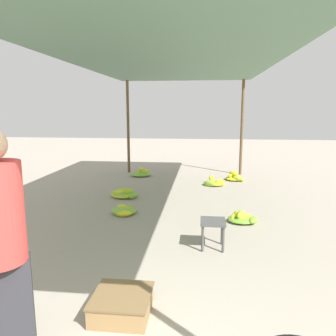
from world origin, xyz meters
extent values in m
cylinder|color=brown|center=(-1.66, 8.45, 1.35)|extent=(0.08, 0.08, 2.71)
cylinder|color=brown|center=(1.66, 8.45, 1.35)|extent=(0.08, 0.08, 2.71)
cube|color=#567A60|center=(0.00, 4.37, 2.73)|extent=(3.72, 8.55, 0.04)
cube|color=#2D2D33|center=(-0.86, 0.87, 0.41)|extent=(0.45, 0.38, 0.82)
cube|color=#4C4C4C|center=(0.71, 3.14, 0.38)|extent=(0.34, 0.34, 0.04)
cylinder|color=#4C4C4C|center=(0.58, 3.01, 0.18)|extent=(0.04, 0.04, 0.36)
cylinder|color=#4C4C4C|center=(0.85, 3.01, 0.18)|extent=(0.04, 0.04, 0.36)
cylinder|color=#4C4C4C|center=(0.58, 3.28, 0.18)|extent=(0.04, 0.04, 0.36)
cylinder|color=#4C4C4C|center=(0.85, 3.28, 0.18)|extent=(0.04, 0.04, 0.36)
ellipsoid|color=#81B835|center=(-1.20, 7.80, 0.07)|extent=(0.26, 0.20, 0.13)
ellipsoid|color=yellow|center=(-1.14, 8.01, 0.13)|extent=(0.35, 0.22, 0.13)
ellipsoid|color=#C4D329|center=(-1.21, 7.89, 0.20)|extent=(0.17, 0.25, 0.15)
ellipsoid|color=#99C131|center=(-1.12, 7.91, 0.09)|extent=(0.33, 0.24, 0.13)
ellipsoid|color=#77B437|center=(-1.20, 7.89, 0.05)|extent=(0.58, 0.51, 0.10)
ellipsoid|color=#CDD628|center=(-1.21, 5.59, 0.11)|extent=(0.33, 0.20, 0.12)
ellipsoid|color=#B3CC2C|center=(-1.31, 5.69, 0.05)|extent=(0.30, 0.34, 0.10)
ellipsoid|color=#B9CE2B|center=(-1.09, 5.64, 0.13)|extent=(0.34, 0.19, 0.14)
ellipsoid|color=#86BA34|center=(-1.19, 5.64, 0.10)|extent=(0.25, 0.35, 0.11)
ellipsoid|color=#7EB736|center=(-1.16, 5.70, 0.10)|extent=(0.30, 0.27, 0.13)
ellipsoid|color=#7BB636|center=(-0.91, 5.53, 0.07)|extent=(0.24, 0.36, 0.14)
ellipsoid|color=#7DB636|center=(-1.17, 5.52, 0.06)|extent=(0.26, 0.21, 0.12)
ellipsoid|color=#A7C72E|center=(-1.13, 5.59, 0.05)|extent=(0.52, 0.46, 0.10)
ellipsoid|color=#90BE32|center=(-0.87, 4.31, 0.05)|extent=(0.27, 0.16, 0.11)
ellipsoid|color=#95C031|center=(-0.78, 4.61, 0.07)|extent=(0.20, 0.33, 0.10)
ellipsoid|color=yellow|center=(-0.93, 4.66, 0.06)|extent=(0.27, 0.24, 0.12)
ellipsoid|color=yellow|center=(-0.81, 4.31, 0.06)|extent=(0.29, 0.18, 0.10)
ellipsoid|color=#86BA34|center=(-0.86, 4.49, 0.05)|extent=(0.46, 0.40, 0.10)
ellipsoid|color=#CCD628|center=(1.28, 4.24, 0.10)|extent=(0.30, 0.27, 0.11)
ellipsoid|color=#CCD628|center=(1.12, 4.30, 0.07)|extent=(0.20, 0.31, 0.11)
ellipsoid|color=#A0C430|center=(1.21, 4.26, 0.14)|extent=(0.20, 0.34, 0.11)
ellipsoid|color=#BBCF2B|center=(1.27, 4.25, 0.07)|extent=(0.22, 0.29, 0.09)
ellipsoid|color=#7DB636|center=(1.42, 4.17, 0.07)|extent=(0.24, 0.31, 0.10)
ellipsoid|color=yellow|center=(1.18, 4.33, 0.10)|extent=(0.15, 0.28, 0.11)
ellipsoid|color=#77B437|center=(1.24, 4.24, 0.05)|extent=(0.47, 0.41, 0.10)
ellipsoid|color=yellow|center=(0.97, 6.91, 0.08)|extent=(0.27, 0.18, 0.14)
ellipsoid|color=#B0CB2D|center=(1.01, 6.96, 0.09)|extent=(0.32, 0.31, 0.10)
ellipsoid|color=yellow|center=(0.79, 6.90, 0.20)|extent=(0.18, 0.27, 0.12)
ellipsoid|color=#8DBD33|center=(0.73, 6.82, 0.07)|extent=(0.33, 0.28, 0.14)
ellipsoid|color=#C2D229|center=(0.97, 6.95, 0.10)|extent=(0.22, 0.29, 0.11)
ellipsoid|color=#B4CC2C|center=(0.87, 6.94, 0.05)|extent=(0.50, 0.44, 0.10)
ellipsoid|color=yellow|center=(1.36, 7.57, 0.07)|extent=(0.26, 0.14, 0.12)
ellipsoid|color=#98C131|center=(1.58, 7.48, 0.05)|extent=(0.22, 0.24, 0.09)
ellipsoid|color=#ACC92D|center=(1.45, 7.48, 0.09)|extent=(0.32, 0.35, 0.12)
ellipsoid|color=#81B835|center=(1.41, 7.58, 0.11)|extent=(0.23, 0.14, 0.14)
ellipsoid|color=yellow|center=(1.50, 7.73, 0.08)|extent=(0.14, 0.23, 0.15)
ellipsoid|color=yellow|center=(1.32, 7.57, 0.14)|extent=(0.20, 0.25, 0.09)
ellipsoid|color=yellow|center=(1.39, 7.56, 0.19)|extent=(0.30, 0.32, 0.13)
ellipsoid|color=yellow|center=(1.42, 7.59, 0.05)|extent=(0.48, 0.42, 0.10)
cube|color=#9E7A4C|center=(-0.17, 1.55, 0.09)|extent=(0.51, 0.51, 0.19)
cube|color=brown|center=(-0.17, 1.55, 0.20)|extent=(0.53, 0.53, 0.02)
camera|label=1|loc=(0.55, -1.16, 1.89)|focal=35.00mm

